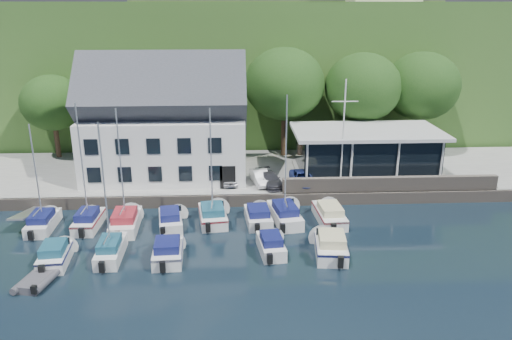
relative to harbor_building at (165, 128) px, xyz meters
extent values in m
plane|color=black|center=(7.00, -16.50, -5.35)|extent=(180.00, 180.00, 0.00)
cube|color=#989892|center=(7.00, 1.00, -4.85)|extent=(60.00, 13.00, 1.00)
cube|color=#645A50|center=(7.00, -5.50, -4.85)|extent=(60.00, 0.30, 1.00)
cube|color=#335921|center=(7.00, 45.50, 2.65)|extent=(160.00, 75.00, 16.00)
cube|color=#565F2F|center=(15.00, 53.50, 10.80)|extent=(50.00, 30.00, 0.30)
cube|color=#645A50|center=(19.00, -5.10, -3.75)|extent=(18.00, 0.50, 1.20)
imported|color=silver|center=(5.56, -2.66, -3.78)|extent=(1.78, 3.48, 1.14)
imported|color=silver|center=(8.31, -2.90, -3.76)|extent=(1.91, 3.76, 1.18)
imported|color=#2E2E33|center=(9.08, -3.40, -3.79)|extent=(2.63, 4.15, 1.12)
imported|color=navy|center=(11.93, -3.34, -3.73)|extent=(1.58, 3.68, 1.24)
camera|label=1|loc=(5.99, -43.43, 10.44)|focal=35.00mm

